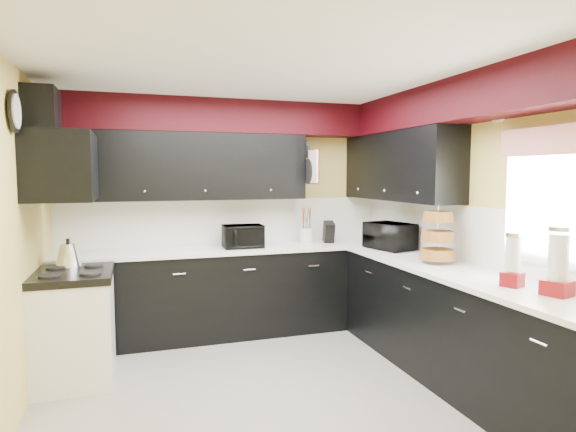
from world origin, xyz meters
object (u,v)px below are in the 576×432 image
Objects in this scene: knife_block at (329,232)px; utensil_crock at (307,236)px; toaster_oven at (243,236)px; kettle at (68,255)px; microwave at (390,236)px.

utensil_crock is at bearing -176.83° from knife_block.
toaster_oven is 1.74× the size of knife_block.
knife_block reaches higher than kettle.
microwave is 2.84× the size of utensil_crock.
toaster_oven is at bearing 54.51° from microwave.
knife_block is at bearing -7.22° from utensil_crock.
knife_block is (1.00, 0.04, -0.00)m from toaster_oven.
microwave reaches higher than kettle.
microwave reaches higher than knife_block.
knife_block is at bearing 10.39° from kettle.
utensil_crock is 2.46m from kettle.
toaster_oven reaches higher than knife_block.
toaster_oven is at bearing -167.15° from knife_block.
knife_block is at bearing 3.71° from toaster_oven.
toaster_oven reaches higher than kettle.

